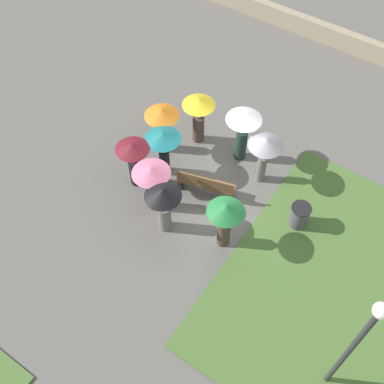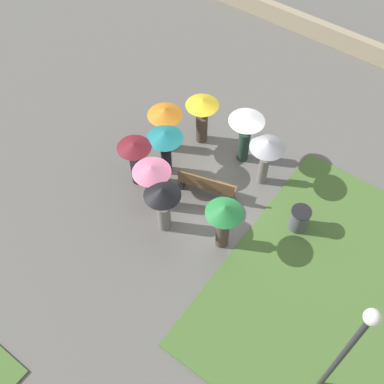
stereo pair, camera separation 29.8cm
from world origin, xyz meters
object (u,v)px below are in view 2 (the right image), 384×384
(trash_bin, at_px, (299,219))
(crowd_person_grey, at_px, (267,151))
(crowd_person_green, at_px, (224,218))
(park_bench, at_px, (207,185))
(crowd_person_teal, at_px, (165,142))
(crowd_person_maroon, at_px, (135,157))
(lamp_post, at_px, (350,345))
(crowd_person_white, at_px, (246,129))
(crowd_person_black, at_px, (163,200))
(crowd_person_yellow, at_px, (202,112))
(crowd_person_orange, at_px, (165,119))
(crowd_person_pink, at_px, (152,178))

(trash_bin, xyz_separation_m, crowd_person_grey, (1.77, -0.87, 1.02))
(crowd_person_green, bearing_deg, park_bench, 126.62)
(trash_bin, bearing_deg, crowd_person_teal, 7.37)
(crowd_person_maroon, bearing_deg, lamp_post, -96.75)
(crowd_person_white, height_order, crowd_person_green, crowd_person_white)
(crowd_person_white, xyz_separation_m, crowd_person_teal, (1.67, 1.88, -0.02))
(crowd_person_teal, bearing_deg, crowd_person_grey, -100.08)
(crowd_person_black, xyz_separation_m, crowd_person_yellow, (1.16, -3.46, -0.04))
(lamp_post, relative_size, crowd_person_orange, 2.50)
(crowd_person_black, xyz_separation_m, crowd_person_orange, (1.88, -2.47, 0.01))
(lamp_post, bearing_deg, crowd_person_grey, -45.54)
(park_bench, bearing_deg, crowd_person_maroon, 5.84)
(lamp_post, xyz_separation_m, crowd_person_yellow, (6.97, -4.80, -1.58))
(trash_bin, bearing_deg, crowd_person_orange, -2.21)
(crowd_person_white, height_order, crowd_person_black, crowd_person_white)
(crowd_person_teal, height_order, crowd_person_maroon, crowd_person_teal)
(crowd_person_pink, bearing_deg, crowd_person_maroon, 44.86)
(crowd_person_maroon, bearing_deg, crowd_person_pink, -103.28)
(crowd_person_black, bearing_deg, trash_bin, 138.96)
(crowd_person_black, bearing_deg, crowd_person_pink, -107.26)
(park_bench, xyz_separation_m, lamp_post, (-5.50, 3.03, 2.37))
(crowd_person_yellow, distance_m, crowd_person_teal, 1.76)
(crowd_person_teal, distance_m, crowd_person_maroon, 1.00)
(crowd_person_teal, bearing_deg, crowd_person_green, -150.35)
(park_bench, xyz_separation_m, crowd_person_yellow, (1.47, -1.77, 0.79))
(crowd_person_grey, bearing_deg, lamp_post, 93.13)
(park_bench, xyz_separation_m, crowd_person_orange, (2.19, -0.78, 0.84))
(trash_bin, relative_size, crowd_person_maroon, 0.49)
(crowd_person_maroon, bearing_deg, trash_bin, -64.39)
(trash_bin, height_order, crowd_person_green, crowd_person_green)
(park_bench, bearing_deg, crowd_person_teal, -16.81)
(crowd_person_maroon, bearing_deg, park_bench, -58.36)
(crowd_person_black, height_order, crowd_person_green, same)
(crowd_person_green, relative_size, crowd_person_yellow, 1.01)
(crowd_person_maroon, bearing_deg, crowd_person_orange, 14.19)
(crowd_person_black, height_order, crowd_person_yellow, crowd_person_black)
(lamp_post, relative_size, crowd_person_pink, 2.44)
(crowd_person_orange, bearing_deg, lamp_post, 121.93)
(lamp_post, xyz_separation_m, crowd_person_green, (4.13, -1.86, -1.53))
(park_bench, bearing_deg, crowd_person_yellow, -66.53)
(trash_bin, relative_size, crowd_person_white, 0.44)
(lamp_post, xyz_separation_m, trash_bin, (2.64, -3.62, -2.41))
(lamp_post, distance_m, crowd_person_green, 4.78)
(park_bench, bearing_deg, crowd_person_white, -109.06)
(park_bench, bearing_deg, trash_bin, 175.24)
(crowd_person_white, bearing_deg, crowd_person_orange, 176.57)
(crowd_person_white, xyz_separation_m, crowd_person_maroon, (2.14, 2.73, -0.24))
(park_bench, relative_size, crowd_person_orange, 1.03)
(park_bench, height_order, crowd_person_white, crowd_person_white)
(crowd_person_white, bearing_deg, lamp_post, -71.75)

